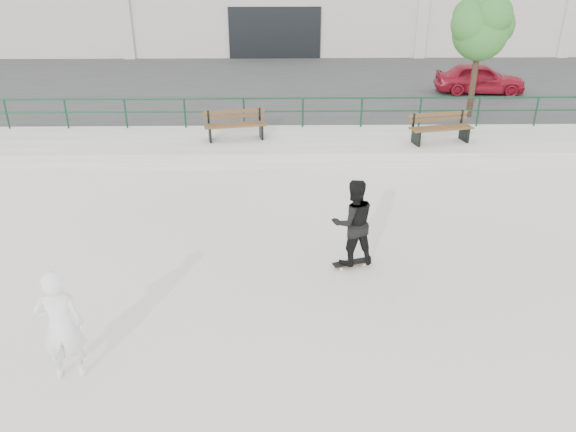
{
  "coord_description": "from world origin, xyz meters",
  "views": [
    {
      "loc": [
        0.17,
        -7.88,
        6.1
      ],
      "look_at": [
        0.34,
        2.0,
        1.34
      ],
      "focal_mm": 35.0,
      "sensor_mm": 36.0,
      "label": 1
    }
  ],
  "objects_px": {
    "bench_left": "(235,125)",
    "skateboard": "(351,263)",
    "seated_skater": "(61,326)",
    "tree": "(482,26)",
    "red_car": "(480,78)",
    "bench_right": "(440,128)",
    "standing_skater": "(353,222)"
  },
  "relations": [
    {
      "from": "skateboard",
      "to": "standing_skater",
      "type": "distance_m",
      "value": 0.95
    },
    {
      "from": "bench_right",
      "to": "red_car",
      "type": "height_order",
      "value": "red_car"
    },
    {
      "from": "standing_skater",
      "to": "seated_skater",
      "type": "xyz_separation_m",
      "value": [
        -4.81,
        -3.27,
        -0.08
      ]
    },
    {
      "from": "tree",
      "to": "seated_skater",
      "type": "xyz_separation_m",
      "value": [
        -10.29,
        -13.01,
        -2.69
      ]
    },
    {
      "from": "bench_right",
      "to": "seated_skater",
      "type": "height_order",
      "value": "seated_skater"
    },
    {
      "from": "standing_skater",
      "to": "red_car",
      "type": "bearing_deg",
      "value": -129.91
    },
    {
      "from": "red_car",
      "to": "standing_skater",
      "type": "height_order",
      "value": "standing_skater"
    },
    {
      "from": "tree",
      "to": "seated_skater",
      "type": "distance_m",
      "value": 16.81
    },
    {
      "from": "bench_right",
      "to": "seated_skater",
      "type": "xyz_separation_m",
      "value": [
        -8.38,
        -10.04,
        -0.01
      ]
    },
    {
      "from": "skateboard",
      "to": "seated_skater",
      "type": "relative_size",
      "value": 0.43
    },
    {
      "from": "red_car",
      "to": "seated_skater",
      "type": "height_order",
      "value": "seated_skater"
    },
    {
      "from": "tree",
      "to": "bench_left",
      "type": "bearing_deg",
      "value": -163.21
    },
    {
      "from": "red_car",
      "to": "skateboard",
      "type": "bearing_deg",
      "value": 158.51
    },
    {
      "from": "skateboard",
      "to": "standing_skater",
      "type": "bearing_deg",
      "value": -17.44
    },
    {
      "from": "standing_skater",
      "to": "tree",
      "type": "bearing_deg",
      "value": -131.66
    },
    {
      "from": "bench_left",
      "to": "bench_right",
      "type": "height_order",
      "value": "bench_right"
    },
    {
      "from": "tree",
      "to": "red_car",
      "type": "bearing_deg",
      "value": 67.56
    },
    {
      "from": "bench_left",
      "to": "red_car",
      "type": "bearing_deg",
      "value": 21.38
    },
    {
      "from": "bench_left",
      "to": "tree",
      "type": "xyz_separation_m",
      "value": [
        8.37,
        2.53,
        2.68
      ]
    },
    {
      "from": "bench_left",
      "to": "bench_right",
      "type": "relative_size",
      "value": 0.99
    },
    {
      "from": "tree",
      "to": "seated_skater",
      "type": "relative_size",
      "value": 2.21
    },
    {
      "from": "red_car",
      "to": "seated_skater",
      "type": "relative_size",
      "value": 1.93
    },
    {
      "from": "bench_left",
      "to": "skateboard",
      "type": "relative_size",
      "value": 2.55
    },
    {
      "from": "bench_right",
      "to": "skateboard",
      "type": "height_order",
      "value": "bench_right"
    },
    {
      "from": "seated_skater",
      "to": "skateboard",
      "type": "bearing_deg",
      "value": -156.98
    },
    {
      "from": "bench_right",
      "to": "red_car",
      "type": "distance_m",
      "value": 7.33
    },
    {
      "from": "bench_left",
      "to": "tree",
      "type": "distance_m",
      "value": 9.14
    },
    {
      "from": "bench_right",
      "to": "standing_skater",
      "type": "xyz_separation_m",
      "value": [
        -3.57,
        -6.77,
        0.07
      ]
    },
    {
      "from": "bench_left",
      "to": "bench_right",
      "type": "bearing_deg",
      "value": -14.26
    },
    {
      "from": "red_car",
      "to": "skateboard",
      "type": "distance_m",
      "value": 15.02
    },
    {
      "from": "standing_skater",
      "to": "skateboard",
      "type": "bearing_deg",
      "value": -12.33
    },
    {
      "from": "skateboard",
      "to": "red_car",
      "type": "bearing_deg",
      "value": 44.98
    }
  ]
}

